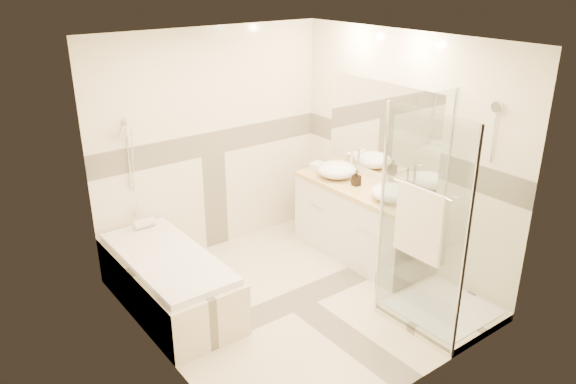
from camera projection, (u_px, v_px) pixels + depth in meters
room at (300, 180)px, 5.11m from camera, size 2.82×3.02×2.52m
bathtub at (169, 278)px, 5.34m from camera, size 0.75×1.70×0.56m
vanity at (359, 222)px, 6.24m from camera, size 0.58×1.62×0.85m
shower_enclosure at (433, 269)px, 5.11m from camera, size 0.96×0.93×2.04m
vessel_sink_near at (336, 170)px, 6.31m from camera, size 0.44×0.44×0.18m
vessel_sink_far at (391, 192)px, 5.70m from camera, size 0.41×0.41×0.16m
faucet_near at (351, 161)px, 6.41m from camera, size 0.11×0.03×0.26m
faucet_far at (406, 179)px, 5.78m from camera, size 0.13×0.03×0.30m
amenity_bottle_a at (357, 178)px, 6.07m from camera, size 0.09×0.09×0.17m
amenity_bottle_b at (355, 179)px, 6.09m from camera, size 0.12×0.12×0.13m
folded_towels at (322, 168)px, 6.51m from camera, size 0.22×0.30×0.09m
rolled_towel at (144, 223)px, 5.77m from camera, size 0.22×0.10×0.10m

